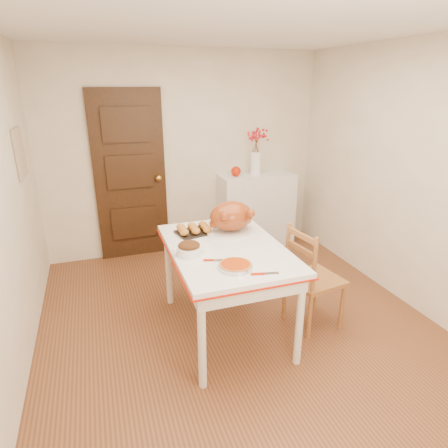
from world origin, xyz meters
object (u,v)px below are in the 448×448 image
object	(u,v)px
chair_oak	(315,277)
turkey_platter	(231,218)
sideboard	(256,210)
pumpkin_pie	(235,265)
kitchen_table	(226,289)

from	to	relation	value
chair_oak	turkey_platter	xyz separation A→B (m)	(-0.63, 0.44, 0.48)
sideboard	pumpkin_pie	xyz separation A→B (m)	(-1.10, -2.13, 0.36)
turkey_platter	kitchen_table	bearing A→B (deg)	-114.84
kitchen_table	sideboard	bearing A→B (deg)	59.21
chair_oak	turkey_platter	distance (m)	0.91
kitchen_table	turkey_platter	distance (m)	0.64
sideboard	turkey_platter	distance (m)	1.76
sideboard	turkey_platter	size ratio (longest dim) A/B	2.14
turkey_platter	pumpkin_pie	size ratio (longest dim) A/B	1.83
sideboard	chair_oak	xyz separation A→B (m)	(-0.25, -1.89, -0.01)
sideboard	chair_oak	distance (m)	1.91
pumpkin_pie	sideboard	bearing A→B (deg)	62.79
kitchen_table	pumpkin_pie	distance (m)	0.60
sideboard	chair_oak	world-z (taller)	sideboard
sideboard	chair_oak	size ratio (longest dim) A/B	1.02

